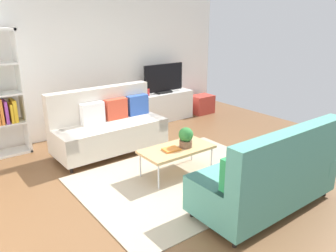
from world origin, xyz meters
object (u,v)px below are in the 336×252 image
Objects in this scene: table_book_0 at (171,149)px; storage_trunk at (202,104)px; tv at (164,79)px; couch_beige at (108,127)px; potted_plant at (186,137)px; vase_0 at (140,93)px; tv_console at (163,106)px; bottle_0 at (148,92)px; couch_green at (269,176)px; coffee_table at (177,150)px.

storage_trunk is at bearing 40.07° from table_book_0.
tv is 1.92× the size of storage_trunk.
couch_beige reaches higher than potted_plant.
tv reaches higher than vase_0.
potted_plant is (-1.33, -2.38, 0.26)m from tv_console.
bottle_0 reaches higher than storage_trunk.
couch_beige is at bearing 109.45° from potted_plant.
couch_green is at bearing -73.92° from table_book_0.
couch_green is at bearing -98.88° from vase_0.
coffee_table is 2.79m from tv.
vase_0 is (0.88, 2.38, 0.32)m from coffee_table.
potted_plant is at bearing -19.95° from coffee_table.
tv_console reaches higher than storage_trunk.
table_book_0 reaches higher than coffee_table.
couch_green is 13.41× the size of vase_0.
couch_green is at bearing -107.46° from tv.
tv_console is at bearing -154.86° from couch_beige.
coffee_table is at bearing 160.05° from potted_plant.
storage_trunk is at bearing 41.10° from coffee_table.
couch_green is 6.25× the size of potted_plant.
potted_plant is (-1.33, -2.36, -0.38)m from tv.
potted_plant is at bearing -119.18° from tv_console.
potted_plant is at bearing -136.81° from storage_trunk.
couch_beige is 1.47m from table_book_0.
coffee_table is 3.61× the size of potted_plant.
bottle_0 is at bearing 68.89° from potted_plant.
couch_beige is 12.34× the size of bottle_0.
bottle_0 is (0.90, 2.34, 0.14)m from potted_plant.
couch_green is 1.39m from potted_plant.
table_book_0 is (-0.40, 1.40, -0.01)m from couch_green.
storage_trunk is (2.56, 2.23, -0.17)m from coffee_table.
tv is (1.46, 2.31, 0.56)m from coffee_table.
table_book_0 is at bearing -170.85° from coffee_table.
tv_console is 4.60× the size of potted_plant.
tv reaches higher than table_book_0.
coffee_table is 0.13m from table_book_0.
coffee_table is 2.12× the size of storage_trunk.
bottle_0 is (-0.43, -0.02, -0.23)m from tv.
potted_plant reaches higher than table_book_0.
tv_console is (1.17, 3.75, -0.12)m from couch_green.
bottle_0 reaches higher than potted_plant.
potted_plant is (0.13, -0.05, 0.18)m from coffee_table.
couch_beige is 1.37× the size of tv_console.
tv is at bearing -6.88° from vase_0.
tv_console is 0.58m from bottle_0.
coffee_table is at bearing -114.27° from bottle_0.
storage_trunk is at bearing -5.10° from vase_0.
vase_0 is (-0.58, 0.05, 0.39)m from tv_console.
tv reaches higher than coffee_table.
couch_green reaches higher than bottle_0.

